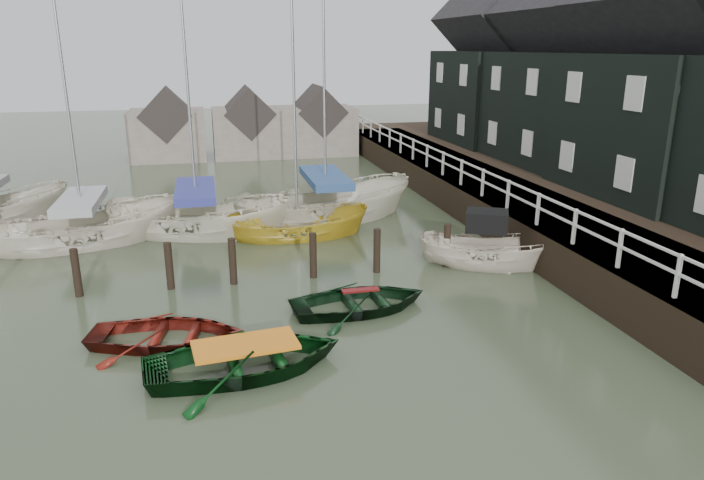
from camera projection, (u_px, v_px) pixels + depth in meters
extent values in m
plane|color=#2E3824|center=(287.00, 321.00, 16.10)|extent=(120.00, 120.00, 0.00)
cube|color=black|center=(475.00, 176.00, 27.05)|extent=(3.00, 32.00, 0.20)
cube|color=silver|center=(443.00, 153.00, 26.41)|extent=(0.06, 32.00, 0.06)
cube|color=silver|center=(443.00, 162.00, 26.53)|extent=(0.06, 32.00, 0.06)
cube|color=black|center=(585.00, 201.00, 28.65)|extent=(14.00, 38.00, 1.50)
cube|color=black|center=(676.00, 125.00, 22.82)|extent=(6.40, 7.00, 5.00)
cube|color=black|center=(695.00, 1.00, 21.56)|extent=(6.52, 7.14, 6.52)
cube|color=black|center=(570.00, 108.00, 29.33)|extent=(6.00, 7.00, 5.00)
cube|color=black|center=(580.00, 11.00, 28.08)|extent=(6.11, 7.14, 6.11)
cube|color=black|center=(503.00, 97.00, 35.85)|extent=(6.40, 7.00, 5.00)
cube|color=black|center=(508.00, 18.00, 34.59)|extent=(6.52, 7.14, 6.52)
cylinder|color=black|center=(77.00, 279.00, 17.55)|extent=(0.22, 0.22, 1.80)
cylinder|color=black|center=(170.00, 272.00, 18.09)|extent=(0.22, 0.22, 1.80)
cylinder|color=black|center=(233.00, 268.00, 18.48)|extent=(0.22, 0.22, 1.80)
cylinder|color=black|center=(313.00, 262.00, 19.00)|extent=(0.22, 0.22, 1.80)
cylinder|color=black|center=(377.00, 257.00, 19.43)|extent=(0.22, 0.22, 1.80)
cylinder|color=black|center=(447.00, 252.00, 19.93)|extent=(0.22, 0.22, 1.80)
cube|color=#665B51|center=(168.00, 135.00, 38.98)|extent=(4.50, 4.00, 3.00)
cube|color=#282321|center=(166.00, 113.00, 38.60)|extent=(3.18, 4.08, 3.18)
cube|color=#665B51|center=(249.00, 132.00, 40.06)|extent=(4.50, 4.00, 3.00)
cube|color=#282321|center=(248.00, 112.00, 39.68)|extent=(3.18, 4.08, 3.18)
cube|color=#665B51|center=(318.00, 130.00, 41.04)|extent=(4.50, 4.00, 3.00)
cube|color=#282321|center=(318.00, 110.00, 40.66)|extent=(3.18, 4.08, 3.18)
imported|color=#5B140D|center=(168.00, 343.00, 14.87)|extent=(4.06, 3.25, 0.75)
imported|color=black|center=(247.00, 371.00, 13.60)|extent=(4.58, 3.51, 0.88)
imported|color=black|center=(360.00, 310.00, 16.77)|extent=(3.94, 2.99, 0.77)
imported|color=beige|center=(487.00, 266.00, 20.13)|extent=(4.67, 3.41, 1.69)
cube|color=black|center=(487.00, 221.00, 19.89)|extent=(1.61, 1.47, 0.65)
imported|color=beige|center=(86.00, 243.00, 22.44)|extent=(7.17, 4.18, 2.60)
cylinder|color=#B2B2B7|center=(63.00, 72.00, 20.69)|extent=(0.10, 0.10, 8.99)
cube|color=#96959A|center=(80.00, 201.00, 21.99)|extent=(3.93, 2.26, 0.30)
imported|color=beige|center=(199.00, 233.00, 23.68)|extent=(7.60, 4.88, 2.75)
cylinder|color=#B2B2B7|center=(187.00, 83.00, 22.05)|extent=(0.10, 0.10, 7.99)
cube|color=navy|center=(195.00, 191.00, 23.19)|extent=(4.17, 2.64, 0.30)
imported|color=gold|center=(298.00, 236.00, 23.28)|extent=(5.36, 2.19, 2.04)
cylinder|color=#B2B2B7|center=(294.00, 82.00, 21.64)|extent=(0.10, 0.10, 8.88)
imported|color=beige|center=(326.00, 219.00, 25.58)|extent=(7.95, 4.23, 2.91)
cylinder|color=#B2B2B7|center=(324.00, 54.00, 23.67)|extent=(0.10, 0.10, 9.71)
cube|color=navy|center=(325.00, 178.00, 25.07)|extent=(4.36, 2.27, 0.30)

